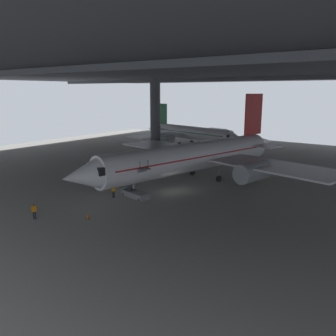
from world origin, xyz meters
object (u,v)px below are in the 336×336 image
object	(u,v)px
airplane_main	(195,157)
crew_worker_by_stairs	(113,190)
crew_worker_near_nose	(34,211)
traffic_cone_orange	(88,216)
boarding_stairs	(136,191)
baggage_tug	(253,176)
airplane_distant	(190,133)

from	to	relation	value
airplane_main	crew_worker_by_stairs	distance (m)	13.61
crew_worker_near_nose	traffic_cone_orange	bearing A→B (deg)	38.02
airplane_main	traffic_cone_orange	distance (m)	19.95
crew_worker_near_nose	boarding_stairs	bearing A→B (deg)	74.93
boarding_stairs	crew_worker_near_nose	bearing A→B (deg)	-105.07
crew_worker_near_nose	baggage_tug	world-z (taller)	crew_worker_near_nose
crew_worker_by_stairs	baggage_tug	bearing A→B (deg)	61.16
airplane_main	airplane_distant	bearing A→B (deg)	123.75
airplane_distant	baggage_tug	size ratio (longest dim) A/B	13.28
traffic_cone_orange	baggage_tug	bearing A→B (deg)	74.21
crew_worker_near_nose	airplane_main	bearing A→B (deg)	78.06
airplane_main	crew_worker_near_nose	distance (m)	23.66
airplane_main	baggage_tug	distance (m)	9.40
crew_worker_by_stairs	airplane_distant	distance (m)	43.90
crew_worker_by_stairs	traffic_cone_orange	size ratio (longest dim) A/B	2.74
airplane_main	boarding_stairs	world-z (taller)	airplane_main
boarding_stairs	baggage_tug	distance (m)	18.83
crew_worker_near_nose	traffic_cone_orange	xyz separation A→B (m)	(4.27, 3.34, -0.64)
airplane_main	crew_worker_by_stairs	xyz separation A→B (m)	(-3.67, -12.82, -2.70)
crew_worker_by_stairs	baggage_tug	size ratio (longest dim) A/B	0.73
boarding_stairs	crew_worker_near_nose	world-z (taller)	boarding_stairs
traffic_cone_orange	baggage_tug	xyz separation A→B (m)	(7.23, 25.56, 0.23)
boarding_stairs	airplane_distant	size ratio (longest dim) A/B	0.16
airplane_distant	baggage_tug	bearing A→B (deg)	-41.25
crew_worker_by_stairs	airplane_main	bearing A→B (deg)	74.01
boarding_stairs	traffic_cone_orange	bearing A→B (deg)	-83.12
crew_worker_near_nose	airplane_distant	distance (m)	53.22
crew_worker_near_nose	crew_worker_by_stairs	world-z (taller)	crew_worker_by_stairs
airplane_distant	airplane_main	bearing A→B (deg)	-56.25
airplane_distant	baggage_tug	distance (m)	34.07
crew_worker_by_stairs	traffic_cone_orange	xyz separation A→B (m)	(3.08, -6.84, -0.64)
airplane_distant	traffic_cone_orange	bearing A→B (deg)	-69.10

